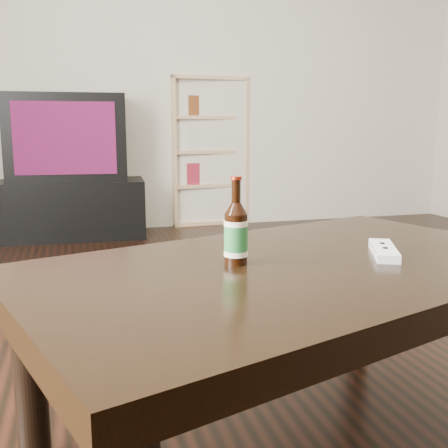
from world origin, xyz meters
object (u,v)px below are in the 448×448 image
object	(u,v)px
beer_bottle	(236,234)
remote	(384,251)
tv	(68,138)
tv_stand	(72,208)
bookshelf	(205,148)
coffee_table	(297,288)

from	to	relation	value
beer_bottle	remote	distance (m)	0.41
tv	remote	bearing A→B (deg)	-71.34
remote	tv_stand	bearing A→B (deg)	130.00
tv	remote	size ratio (longest dim) A/B	4.32
tv_stand	bookshelf	bearing A→B (deg)	20.53
tv_stand	bookshelf	xyz separation A→B (m)	(1.16, 0.36, 0.44)
bookshelf	remote	bearing A→B (deg)	-99.91
tv_stand	tv	bearing A→B (deg)	-90.00
tv_stand	coffee_table	world-z (taller)	coffee_table
tv_stand	remote	world-z (taller)	remote
beer_bottle	bookshelf	bearing A→B (deg)	77.71
beer_bottle	remote	size ratio (longest dim) A/B	1.04
beer_bottle	tv_stand	bearing A→B (deg)	97.96
tv_stand	beer_bottle	xyz separation A→B (m)	(0.42, -3.02, 0.36)
coffee_table	remote	size ratio (longest dim) A/B	7.42
tv_stand	remote	bearing A→B (deg)	-71.35
tv_stand	tv	xyz separation A→B (m)	(-0.00, -0.00, 0.54)
bookshelf	remote	world-z (taller)	bookshelf
tv	bookshelf	world-z (taller)	bookshelf
tv_stand	coffee_table	bearing A→B (deg)	-75.81
beer_bottle	remote	bearing A→B (deg)	-1.75
tv	bookshelf	size ratio (longest dim) A/B	0.70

